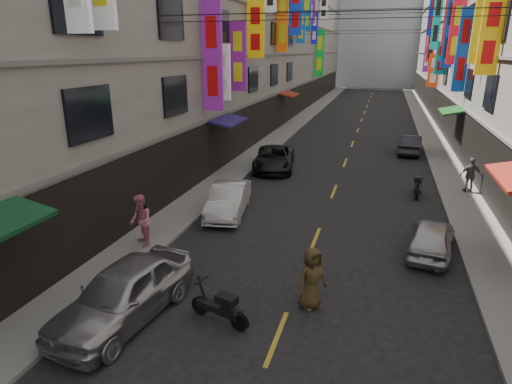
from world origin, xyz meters
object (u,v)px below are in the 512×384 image
Objects in this scene: car_left_near at (124,293)px; pedestrian_crossing at (312,278)px; car_left_far at (274,158)px; scooter_crossing at (220,307)px; car_right_mid at (431,237)px; scooter_far_right at (417,187)px; pedestrian_rfar at (471,175)px; car_right_far at (410,144)px; car_left_mid at (228,199)px; pedestrian_lfar at (141,221)px.

pedestrian_crossing is (4.57, 1.90, 0.12)m from car_left_near.
pedestrian_crossing reaches higher than car_left_far.
car_left_far is 14.37m from pedestrian_crossing.
car_right_mid is (5.57, 5.82, 0.16)m from scooter_crossing.
car_right_mid is (0.08, -6.42, 0.16)m from scooter_far_right.
pedestrian_rfar reaches higher than pedestrian_crossing.
car_left_near is 1.14× the size of car_right_far.
car_left_near is at bearing 120.03° from scooter_crossing.
pedestrian_rfar is at bearing -19.29° from car_left_far.
car_left_near is at bearing -99.19° from car_left_mid.
pedestrian_crossing is (-3.35, -10.88, 0.44)m from scooter_far_right.
scooter_crossing and scooter_far_right have the same top height.
car_right_mid is (8.00, 6.37, -0.17)m from car_left_near.
car_left_near is at bearing 39.18° from pedestrian_rfar.
scooter_far_right is 13.21m from pedestrian_lfar.
scooter_far_right is at bearing 65.79° from car_left_near.
pedestrian_rfar is (10.28, -1.76, 0.31)m from car_left_far.
scooter_far_right is at bearing 22.44° from car_left_mid.
car_right_far reaches higher than scooter_crossing.
car_left_mid is 1.15× the size of car_right_mid.
scooter_far_right is 0.38× the size of car_left_far.
scooter_far_right is 0.96× the size of pedestrian_lfar.
car_right_far is 2.30× the size of pedestrian_rfar.
car_left_near is 1.28× the size of car_right_mid.
car_right_mid is at bearing 4.22° from pedestrian_crossing.
pedestrian_crossing is at bearing 76.19° from scooter_far_right.
scooter_crossing is at bearing 80.91° from car_right_far.
pedestrian_lfar is at bearing -123.16° from car_left_mid.
pedestrian_crossing is (-3.43, -4.46, 0.29)m from car_right_mid.
car_left_mid reaches higher than car_right_mid.
car_left_mid is (-2.43, 7.36, 0.22)m from scooter_crossing.
scooter_crossing is 15.45m from pedestrian_rfar.
car_left_far is (0.08, 7.65, 0.00)m from car_left_mid.
car_left_far is (-7.84, 2.77, 0.22)m from scooter_far_right.
car_left_mid is at bearing -100.19° from car_left_far.
car_left_far is 1.36× the size of car_right_mid.
pedestrian_lfar is at bearing 25.34° from pedestrian_rfar.
scooter_far_right is 1.06× the size of pedestrian_rfar.
car_right_far is (8.00, 22.15, -0.12)m from car_left_near.
car_right_far reaches higher than car_right_mid.
scooter_crossing is 7.75m from car_left_mid.
scooter_crossing is 2.52m from car_left_near.
car_left_far is at bearing -16.13° from scooter_far_right.
car_left_far is (-2.35, 15.01, 0.22)m from scooter_crossing.
pedestrian_rfar is at bearing 111.15° from car_right_far.
scooter_crossing is 0.93× the size of pedestrian_lfar.
scooter_crossing is at bearing 20.21° from car_left_near.
pedestrian_rfar is at bearing -154.13° from scooter_far_right.
car_left_mid is at bearing 97.58° from car_left_near.
pedestrian_lfar is 1.06× the size of pedestrian_crossing.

